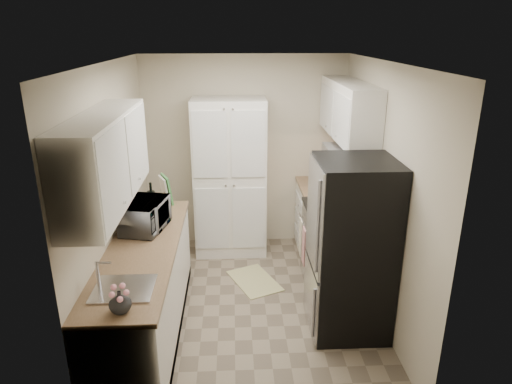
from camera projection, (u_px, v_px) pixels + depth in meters
ground at (250, 304)px, 4.88m from camera, size 3.20×3.20×0.00m
room_shell at (247, 158)px, 4.32m from camera, size 2.64×3.24×2.52m
pantry_cabinet at (230, 178)px, 5.77m from camera, size 0.90×0.55×2.00m
base_cabinet_left at (146, 293)px, 4.28m from camera, size 0.60×2.30×0.88m
countertop_left at (142, 249)px, 4.13m from camera, size 0.63×2.33×0.04m
base_cabinet_right at (323, 221)px, 5.90m from camera, size 0.60×0.80×0.88m
countertop_right at (324, 187)px, 5.74m from camera, size 0.63×0.83×0.04m
electric_range at (335, 246)px, 5.13m from camera, size 0.71×0.78×1.13m
refrigerator at (352, 248)px, 4.25m from camera, size 0.70×0.72×1.70m
microwave at (145, 215)px, 4.44m from camera, size 0.46×0.59×0.29m
wine_bottle at (152, 200)px, 4.80m from camera, size 0.08×0.08×0.32m
flower_vase at (120, 302)px, 3.14m from camera, size 0.19×0.19×0.16m
cutting_board at (167, 189)px, 5.13m from camera, size 0.12×0.24×0.32m
toaster_oven at (327, 174)px, 5.83m from camera, size 0.35×0.42×0.21m
fruit_basket at (326, 161)px, 5.79m from camera, size 0.34×0.34×0.12m
kitchen_mat at (254, 281)px, 5.33m from camera, size 0.67×0.80×0.01m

